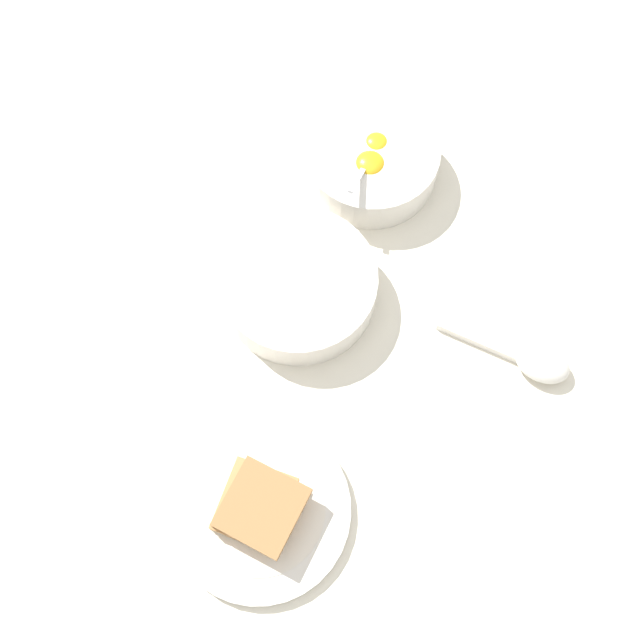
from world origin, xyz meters
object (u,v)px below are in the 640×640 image
at_px(soup_spoon, 530,359).
at_px(toast_sandwich, 258,506).
at_px(congee_bowl, 299,285).
at_px(egg_bowl, 371,160).
at_px(toast_plate, 260,510).

bearing_deg(soup_spoon, toast_sandwich, -34.07).
bearing_deg(soup_spoon, congee_bowl, -80.83).
distance_m(egg_bowl, congee_bowl, 0.20).
distance_m(soup_spoon, congee_bowl, 0.29).
bearing_deg(egg_bowl, toast_plate, 10.50).
distance_m(egg_bowl, toast_sandwich, 0.46).
relative_size(egg_bowl, soup_spoon, 1.07).
relative_size(soup_spoon, congee_bowl, 0.86).
distance_m(toast_sandwich, soup_spoon, 0.36).
bearing_deg(toast_plate, toast_sandwich, -103.62).
height_order(toast_plate, soup_spoon, soup_spoon).
height_order(toast_sandwich, congee_bowl, same).
xyz_separation_m(toast_plate, soup_spoon, (-0.30, 0.20, 0.01)).
distance_m(toast_sandwich, congee_bowl, 0.26).
bearing_deg(toast_sandwich, congee_bowl, -161.68).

